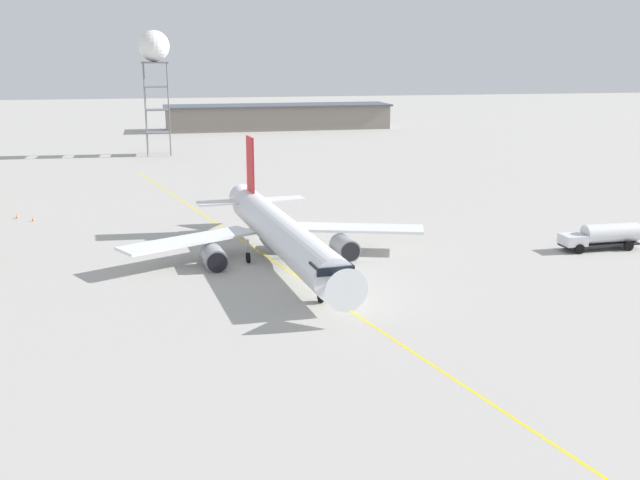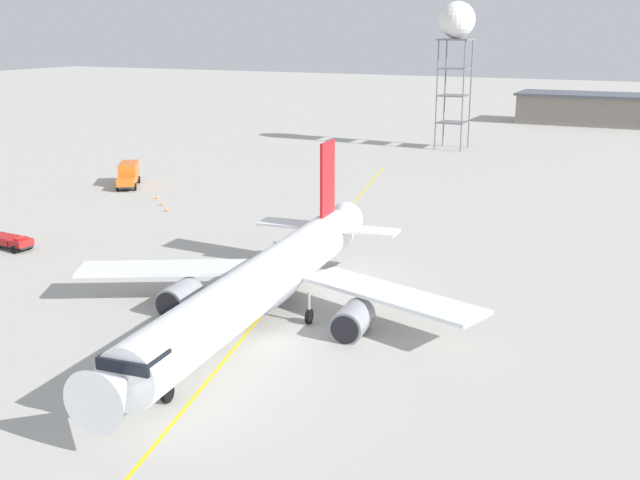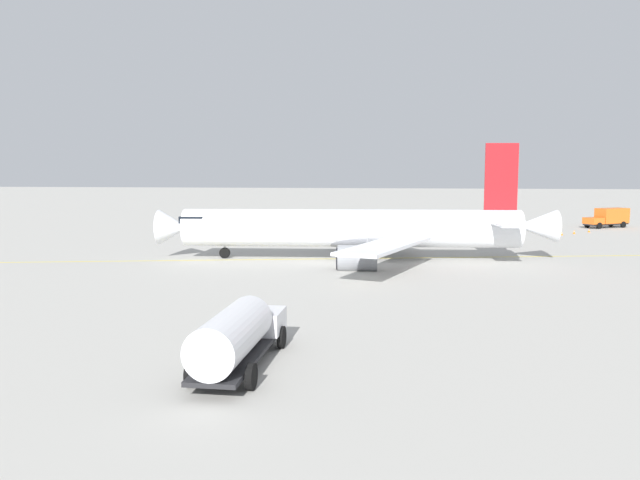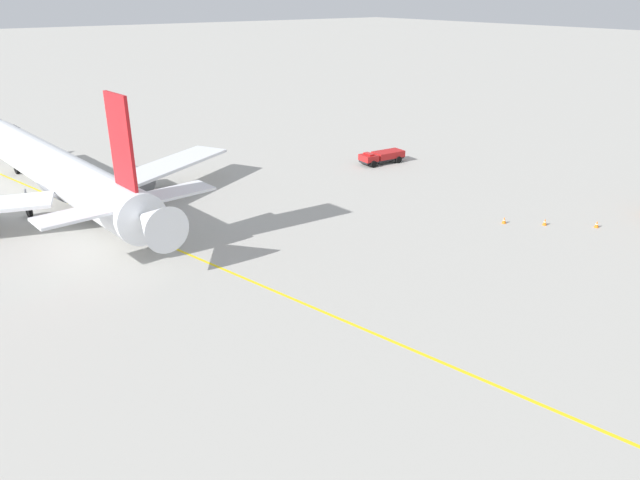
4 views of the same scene
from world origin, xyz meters
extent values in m
plane|color=#ADAAA3|center=(0.00, 0.00, 0.00)|extent=(600.00, 600.00, 0.00)
cylinder|color=white|center=(-2.35, -1.62, 3.15)|extent=(33.88, 7.25, 3.77)
cone|color=white|center=(15.59, 0.26, 3.15)|extent=(3.36, 3.88, 3.59)
cone|color=white|center=(-20.59, -3.53, 3.45)|extent=(4.31, 3.61, 3.21)
cube|color=black|center=(13.40, 0.03, 4.00)|extent=(2.72, 3.44, 0.70)
ellipsoid|color=gray|center=(-4.03, -1.79, 2.11)|extent=(12.41, 4.64, 2.08)
cube|color=red|center=(-17.09, -3.16, 8.31)|extent=(3.21, 0.57, 6.54)
cube|color=white|center=(-17.46, 0.43, 3.91)|extent=(3.18, 5.94, 0.20)
cube|color=white|center=(-16.71, -6.74, 3.91)|extent=(3.18, 5.94, 0.20)
cube|color=white|center=(-6.41, 7.18, 2.49)|extent=(7.79, 15.02, 0.28)
cube|color=white|center=(-4.50, -11.06, 2.49)|extent=(10.28, 14.57, 0.28)
cylinder|color=gray|center=(-3.75, 5.26, 1.05)|extent=(3.73, 2.73, 2.38)
cylinder|color=black|center=(-1.96, 5.44, 1.05)|extent=(0.36, 2.03, 2.02)
cylinder|color=gray|center=(-2.30, -8.64, 1.05)|extent=(3.73, 2.73, 2.38)
cylinder|color=black|center=(-0.50, -8.45, 1.05)|extent=(0.36, 2.03, 2.02)
cylinder|color=#9EA0A5|center=(10.37, -0.29, 1.52)|extent=(0.20, 0.20, 1.94)
cylinder|color=black|center=(10.37, -0.29, 0.55)|extent=(1.13, 0.41, 1.10)
cylinder|color=#9EA0A5|center=(-4.37, 1.47, 1.52)|extent=(0.20, 0.20, 1.94)
cylinder|color=black|center=(-4.37, 1.47, 0.55)|extent=(1.13, 0.41, 1.10)
cylinder|color=#9EA0A5|center=(-3.68, -5.06, 1.52)|extent=(0.20, 0.20, 1.94)
cylinder|color=black|center=(-3.68, -5.06, 0.55)|extent=(1.13, 0.41, 1.10)
cube|color=#232326|center=(-9.01, -34.20, 0.48)|extent=(1.84, 5.31, 0.20)
cube|color=red|center=(-8.90, -32.37, 0.91)|extent=(1.89, 1.67, 0.65)
cube|color=black|center=(-8.86, -31.69, 1.00)|extent=(1.52, 0.17, 0.36)
cube|color=red|center=(-9.06, -35.08, 0.93)|extent=(2.01, 3.56, 0.70)
cube|color=red|center=(-8.90, -32.37, 1.33)|extent=(1.30, 0.67, 0.16)
cylinder|color=black|center=(-9.80, -32.32, 0.38)|extent=(0.33, 0.78, 0.76)
cylinder|color=black|center=(-8.00, -32.43, 0.38)|extent=(0.33, 0.78, 0.76)
cylinder|color=black|center=(-10.01, -35.81, 0.38)|extent=(0.33, 0.78, 0.76)
cylinder|color=black|center=(-8.21, -35.92, 0.38)|extent=(0.33, 0.78, 0.76)
cube|color=#232326|center=(-38.73, -43.97, 0.60)|extent=(7.67, 6.01, 0.20)
cube|color=orange|center=(-36.43, -42.45, 1.20)|extent=(3.26, 3.25, 1.00)
cube|color=black|center=(-35.53, -41.85, 1.35)|extent=(1.15, 1.68, 0.56)
cube|color=orange|center=(-39.80, -44.68, 1.90)|extent=(5.72, 4.88, 2.40)
cylinder|color=black|center=(-37.08, -41.48, 0.50)|extent=(0.99, 0.79, 1.00)
cylinder|color=black|center=(-35.79, -43.42, 0.50)|extent=(0.99, 0.79, 1.00)
cylinder|color=black|center=(-41.48, -44.39, 0.50)|extent=(0.99, 0.79, 1.00)
cylinder|color=black|center=(-40.19, -46.34, 0.50)|extent=(0.99, 0.79, 1.00)
cube|color=#232326|center=(-1.26, 33.54, 0.65)|extent=(2.27, 8.95, 0.20)
cube|color=silver|center=(-1.20, 30.28, 1.30)|extent=(2.54, 2.44, 1.10)
cube|color=black|center=(-1.18, 29.18, 1.47)|extent=(2.10, 0.11, 0.62)
cylinder|color=silver|center=(-1.28, 34.84, 1.81)|extent=(2.22, 6.35, 2.12)
cylinder|color=black|center=(0.04, 30.44, 0.55)|extent=(0.30, 1.10, 1.10)
cylinder|color=black|center=(-2.45, 30.40, 0.55)|extent=(0.30, 1.10, 1.10)
cylinder|color=black|center=(-0.06, 36.41, 0.55)|extent=(0.30, 1.10, 1.10)
cylinder|color=black|center=(-2.55, 36.37, 0.55)|extent=(0.30, 1.10, 1.10)
cube|color=yellow|center=(-6.36, -3.03, 0.00)|extent=(123.59, 30.16, 0.01)
cone|color=orange|center=(-29.00, -30.14, 0.28)|extent=(0.36, 0.36, 0.55)
cylinder|color=white|center=(-29.00, -30.14, 0.30)|extent=(0.22, 0.22, 0.06)
cone|color=orange|center=(-31.23, -32.52, 0.28)|extent=(0.36, 0.36, 0.55)
cylinder|color=white|center=(-31.23, -32.52, 0.30)|extent=(0.22, 0.22, 0.06)
cone|color=orange|center=(-34.01, -35.50, 0.28)|extent=(0.36, 0.36, 0.55)
cylinder|color=white|center=(-34.01, -35.50, 0.30)|extent=(0.22, 0.22, 0.06)
camera|label=1|loc=(71.60, -12.85, 21.20)|focal=42.35mm
camera|label=2|loc=(43.09, 25.75, 21.09)|focal=43.24mm
camera|label=3|loc=(-9.01, 59.36, 8.63)|focal=34.39mm
camera|label=4|loc=(-57.43, 9.10, 17.79)|focal=33.37mm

